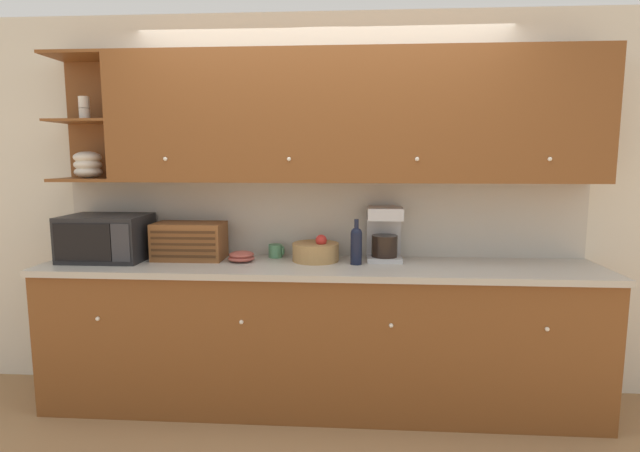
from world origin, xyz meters
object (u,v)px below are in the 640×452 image
at_px(mug, 276,251).
at_px(fruit_basket, 316,251).
at_px(microwave, 107,238).
at_px(bowl_stack_on_counter, 241,256).
at_px(wine_bottle, 356,244).
at_px(bread_box, 190,241).
at_px(coffee_maker, 384,234).

relative_size(mug, fruit_basket, 0.35).
height_order(mug, fruit_basket, fruit_basket).
bearing_deg(microwave, mug, 7.88).
bearing_deg(bowl_stack_on_counter, wine_bottle, -2.72).
xyz_separation_m(bread_box, coffee_maker, (1.31, 0.07, 0.05)).
distance_m(fruit_basket, wine_bottle, 0.29).
xyz_separation_m(microwave, wine_bottle, (1.67, -0.03, -0.02)).
distance_m(mug, coffee_maker, 0.75).
height_order(fruit_basket, coffee_maker, coffee_maker).
bearing_deg(mug, bowl_stack_on_counter, -143.71).
xyz_separation_m(microwave, bowl_stack_on_counter, (0.91, 0.00, -0.12)).
bearing_deg(fruit_basket, bread_box, -179.83).
relative_size(microwave, mug, 4.98).
xyz_separation_m(bowl_stack_on_counter, mug, (0.21, 0.15, 0.01)).
bearing_deg(microwave, wine_bottle, -1.11).
bearing_deg(mug, bread_box, -170.46).
distance_m(bread_box, wine_bottle, 1.12).
xyz_separation_m(bread_box, mug, (0.57, 0.10, -0.08)).
relative_size(microwave, bread_box, 1.15).
bearing_deg(mug, fruit_basket, -18.27).
distance_m(bowl_stack_on_counter, fruit_basket, 0.49).
distance_m(bowl_stack_on_counter, wine_bottle, 0.76).
relative_size(mug, coffee_maker, 0.30).
xyz_separation_m(bread_box, wine_bottle, (1.12, -0.09, 0.01)).
bearing_deg(mug, coffee_maker, -2.30).
relative_size(bread_box, fruit_basket, 1.50).
bearing_deg(bread_box, mug, 9.54).
distance_m(wine_bottle, coffee_maker, 0.25).
distance_m(microwave, coffee_maker, 1.86).
distance_m(bread_box, coffee_maker, 1.31).
bearing_deg(coffee_maker, bowl_stack_on_counter, -172.66).
bearing_deg(wine_bottle, fruit_basket, 160.66).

